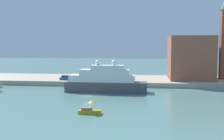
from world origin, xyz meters
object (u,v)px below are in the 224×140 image
parked_car (66,78)px  person_figure (82,78)px  small_motorboat (90,110)px  harbor_building (190,58)px  mooring_bollard (109,81)px  large_yacht (105,81)px

parked_car → person_figure: 5.15m
small_motorboat → harbor_building: (25.75, 45.50, 8.07)m
harbor_building → person_figure: bearing=-169.3°
person_figure → small_motorboat: bearing=-74.8°
harbor_building → parked_car: (-41.36, -7.64, -6.67)m
small_motorboat → mooring_bollard: 34.59m
harbor_building → mooring_bollard: harbor_building is taller
harbor_building → parked_car: size_ratio=3.43×
small_motorboat → parked_car: 40.97m
large_yacht → person_figure: bearing=125.3°
large_yacht → person_figure: (-9.85, 13.90, -0.83)m
large_yacht → mooring_bollard: size_ratio=34.34×
small_motorboat → mooring_bollard: size_ratio=6.47×
mooring_bollard → person_figure: bearing=157.3°
small_motorboat → parked_car: size_ratio=0.97×
large_yacht → parked_car: large_yacht is taller
mooring_bollard → large_yacht: bearing=-89.8°
person_figure → mooring_bollard: size_ratio=2.36×
mooring_bollard → parked_car: bearing=167.5°
small_motorboat → harbor_building: 52.90m
large_yacht → person_figure: 17.06m
small_motorboat → large_yacht: bearing=91.5°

